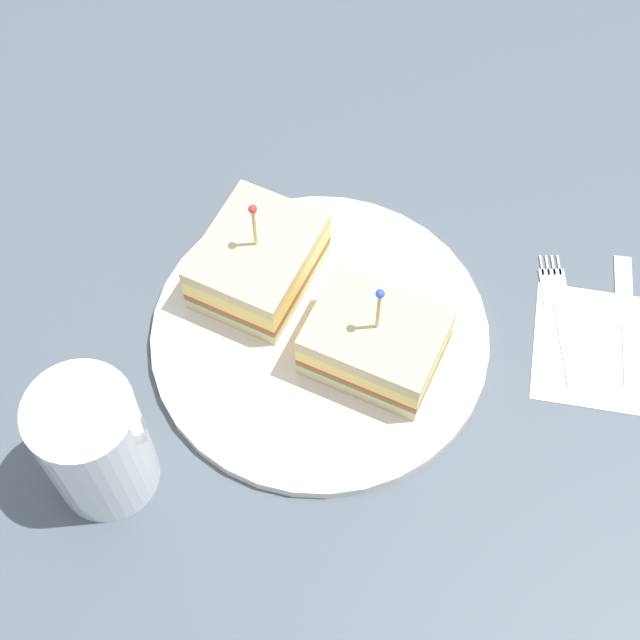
# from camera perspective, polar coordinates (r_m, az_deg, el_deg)

# --- Properties ---
(ground_plane) EXTENTS (1.18, 1.18, 0.02)m
(ground_plane) POSITION_cam_1_polar(r_m,az_deg,el_deg) (0.81, -0.00, -1.44)
(ground_plane) COLOR #4C5660
(plate) EXTENTS (0.28, 0.28, 0.01)m
(plate) POSITION_cam_1_polar(r_m,az_deg,el_deg) (0.79, -0.00, -0.91)
(plate) COLOR silver
(plate) RESTS_ON ground_plane
(sandwich_half_front) EXTENTS (0.09, 0.11, 0.10)m
(sandwich_half_front) POSITION_cam_1_polar(r_m,az_deg,el_deg) (0.79, -3.68, 3.47)
(sandwich_half_front) COLOR beige
(sandwich_half_front) RESTS_ON plate
(sandwich_half_back) EXTENTS (0.11, 0.09, 0.10)m
(sandwich_half_back) POSITION_cam_1_polar(r_m,az_deg,el_deg) (0.76, 3.26, -1.33)
(sandwich_half_back) COLOR beige
(sandwich_half_back) RESTS_ON plate
(drink_glass) EXTENTS (0.08, 0.08, 0.12)m
(drink_glass) POSITION_cam_1_polar(r_m,az_deg,el_deg) (0.72, -13.05, -7.31)
(drink_glass) COLOR beige
(drink_glass) RESTS_ON ground_plane
(napkin) EXTENTS (0.12, 0.13, 0.00)m
(napkin) POSITION_cam_1_polar(r_m,az_deg,el_deg) (0.82, 15.89, -1.57)
(napkin) COLOR beige
(napkin) RESTS_ON ground_plane
(fork) EXTENTS (0.06, 0.12, 0.00)m
(fork) POSITION_cam_1_polar(r_m,az_deg,el_deg) (0.84, 13.78, 0.97)
(fork) COLOR silver
(fork) RESTS_ON ground_plane
(knife) EXTENTS (0.04, 0.13, 0.00)m
(knife) POSITION_cam_1_polar(r_m,az_deg,el_deg) (0.85, 17.53, 0.44)
(knife) COLOR silver
(knife) RESTS_ON ground_plane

